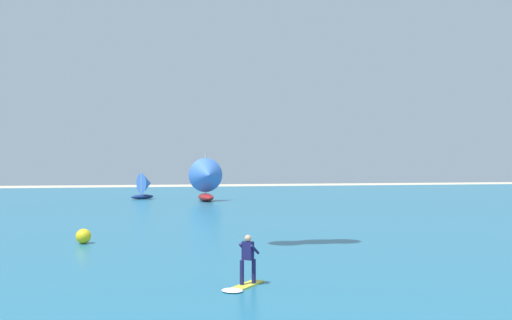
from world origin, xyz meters
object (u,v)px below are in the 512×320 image
Objects in this scene: kitesurfer at (245,268)px; sailboat_trailing at (207,179)px; sailboat_center_horizon at (145,186)px; marker_buoy at (83,236)px.

kitesurfer is 40.93m from sailboat_trailing.
sailboat_center_horizon is 4.67× the size of marker_buoy.
marker_buoy is (-6.35, 10.76, -0.22)m from kitesurfer.
sailboat_center_horizon reaches higher than kitesurfer.
sailboat_trailing is at bearing 72.01° from marker_buoy.
sailboat_center_horizon is at bearing 138.64° from sailboat_trailing.
kitesurfer is at bearing -59.46° from marker_buoy.
sailboat_center_horizon is 0.64× the size of sailboat_trailing.
marker_buoy is (-9.73, -29.98, -2.17)m from sailboat_trailing.
kitesurfer reaches higher than marker_buoy.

